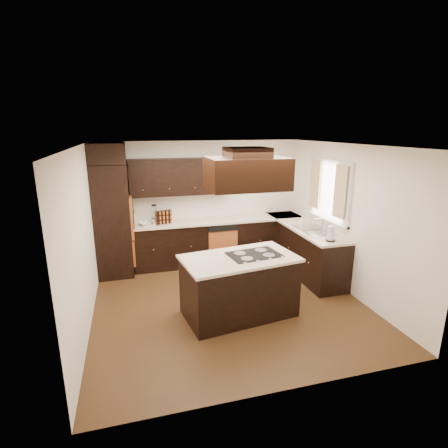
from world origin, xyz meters
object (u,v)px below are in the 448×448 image
at_px(spice_rack, 164,217).
at_px(island, 239,287).
at_px(oven_column, 113,221).
at_px(range_hood, 247,173).

bearing_deg(spice_rack, island, -85.03).
relative_size(oven_column, spice_rack, 6.59).
height_order(island, spice_rack, spice_rack).
xyz_separation_m(island, spice_rack, (-0.88, 2.15, 0.61)).
relative_size(range_hood, spice_rack, 3.26).
bearing_deg(island, range_hood, -80.36).
relative_size(oven_column, island, 1.32).
xyz_separation_m(range_hood, spice_rack, (-0.92, 2.29, -1.11)).
height_order(oven_column, range_hood, range_hood).
height_order(range_hood, spice_rack, range_hood).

